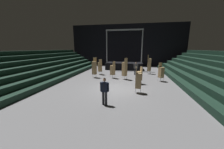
# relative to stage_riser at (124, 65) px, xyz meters

# --- Properties ---
(ground_plane) EXTENTS (22.00, 30.00, 0.10)m
(ground_plane) POSITION_rel_stage_riser_xyz_m (0.00, -10.43, -0.73)
(ground_plane) COLOR slate
(arena_end_wall) EXTENTS (22.00, 0.30, 8.00)m
(arena_end_wall) POSITION_rel_stage_riser_xyz_m (0.00, 4.57, 3.32)
(arena_end_wall) COLOR black
(arena_end_wall) RESTS_ON ground_plane
(bleacher_bank_left) EXTENTS (5.25, 24.00, 3.15)m
(bleacher_bank_left) POSITION_rel_stage_riser_xyz_m (-8.38, -9.43, 0.89)
(bleacher_bank_left) COLOR black
(bleacher_bank_left) RESTS_ON ground_plane
(bleacher_bank_right) EXTENTS (5.25, 24.00, 3.15)m
(bleacher_bank_right) POSITION_rel_stage_riser_xyz_m (8.38, -9.43, 0.89)
(bleacher_bank_right) COLOR black
(bleacher_bank_right) RESTS_ON ground_plane
(stage_riser) EXTENTS (5.92, 2.60, 6.25)m
(stage_riser) POSITION_rel_stage_riser_xyz_m (0.00, 0.00, 0.00)
(stage_riser) COLOR black
(stage_riser) RESTS_ON ground_plane
(man_with_tie) EXTENTS (0.57, 0.28, 1.72)m
(man_with_tie) POSITION_rel_stage_riser_xyz_m (0.01, -13.70, 0.29)
(man_with_tie) COLOR black
(man_with_tie) RESTS_ON ground_plane
(chair_stack_front_left) EXTENTS (0.59, 0.59, 1.71)m
(chair_stack_front_left) POSITION_rel_stage_riser_xyz_m (2.21, -8.58, 0.18)
(chair_stack_front_left) COLOR #B2B5BA
(chair_stack_front_left) RESTS_ON ground_plane
(chair_stack_front_right) EXTENTS (0.45, 0.45, 2.05)m
(chair_stack_front_right) POSITION_rel_stage_riser_xyz_m (2.04, -11.18, 0.34)
(chair_stack_front_right) COLOR #B2B5BA
(chair_stack_front_right) RESTS_ON ground_plane
(chair_stack_mid_left) EXTENTS (0.54, 0.54, 2.56)m
(chair_stack_mid_left) POSITION_rel_stage_riser_xyz_m (3.66, -3.22, 0.60)
(chair_stack_mid_left) COLOR #B2B5BA
(chair_stack_mid_left) RESTS_ON ground_plane
(chair_stack_mid_right) EXTENTS (0.62, 0.62, 2.05)m
(chair_stack_mid_right) POSITION_rel_stage_riser_xyz_m (-2.80, -4.83, 0.34)
(chair_stack_mid_right) COLOR #B2B5BA
(chair_stack_mid_right) RESTS_ON ground_plane
(chair_stack_mid_centre) EXTENTS (0.49, 0.49, 2.39)m
(chair_stack_mid_centre) POSITION_rel_stage_riser_xyz_m (-2.94, -6.71, 0.51)
(chair_stack_mid_centre) COLOR #B2B5BA
(chair_stack_mid_centre) RESTS_ON ground_plane
(chair_stack_rear_left) EXTENTS (0.62, 0.62, 2.39)m
(chair_stack_rear_left) POSITION_rel_stage_riser_xyz_m (0.64, -6.93, 0.51)
(chair_stack_rear_left) COLOR #B2B5BA
(chair_stack_rear_left) RESTS_ON ground_plane
(chair_stack_rear_right) EXTENTS (0.60, 0.60, 1.96)m
(chair_stack_rear_right) POSITION_rel_stage_riser_xyz_m (4.48, -7.13, 0.30)
(chair_stack_rear_right) COLOR #B2B5BA
(chair_stack_rear_right) RESTS_ON ground_plane
(chair_stack_rear_centre) EXTENTS (0.60, 0.60, 1.96)m
(chair_stack_rear_centre) POSITION_rel_stage_riser_xyz_m (-0.76, -6.61, 0.30)
(chair_stack_rear_centre) COLOR #B2B5BA
(chair_stack_rear_centre) RESTS_ON ground_plane
(crew_worker_near_stage) EXTENTS (0.57, 0.26, 1.72)m
(crew_worker_near_stage) POSITION_rel_stage_riser_xyz_m (1.87, -4.24, 0.29)
(crew_worker_near_stage) COLOR black
(crew_worker_near_stage) RESTS_ON ground_plane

